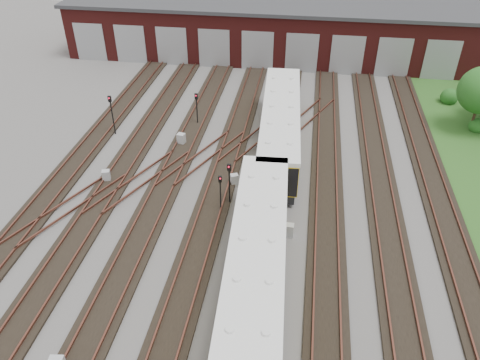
# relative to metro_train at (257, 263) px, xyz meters

# --- Properties ---
(ground) EXTENTS (120.00, 120.00, 0.00)m
(ground) POSITION_rel_metro_train_xyz_m (-2.00, -0.79, -2.09)
(ground) COLOR #4C4946
(ground) RESTS_ON ground
(track_network) EXTENTS (30.40, 70.00, 0.33)m
(track_network) POSITION_rel_metro_train_xyz_m (-2.17, -0.20, -1.99)
(track_network) COLOR black
(track_network) RESTS_ON ground
(maintenance_shed) EXTENTS (51.00, 12.50, 6.35)m
(maintenance_shed) POSITION_rel_metro_train_xyz_m (-2.01, 39.18, 1.11)
(maintenance_shed) COLOR #4F1513
(maintenance_shed) RESTS_ON ground
(metro_train) EXTENTS (3.86, 48.80, 3.44)m
(metro_train) POSITION_rel_metro_train_xyz_m (0.00, 0.00, 0.00)
(metro_train) COLOR black
(metro_train) RESTS_ON ground
(signal_mast_0) EXTENTS (0.27, 0.26, 3.66)m
(signal_mast_0) POSITION_rel_metro_train_xyz_m (-14.65, 16.15, 0.23)
(signal_mast_0) COLOR black
(signal_mast_0) RESTS_ON ground
(signal_mast_1) EXTENTS (0.28, 0.26, 3.36)m
(signal_mast_1) POSITION_rel_metro_train_xyz_m (-2.85, 7.65, 0.05)
(signal_mast_1) COLOR black
(signal_mast_1) RESTS_ON ground
(signal_mast_2) EXTENTS (0.28, 0.26, 3.06)m
(signal_mast_2) POSITION_rel_metro_train_xyz_m (-7.79, 19.02, -0.12)
(signal_mast_2) COLOR black
(signal_mast_2) RESTS_ON ground
(signal_mast_3) EXTENTS (0.27, 0.26, 2.91)m
(signal_mast_3) POSITION_rel_metro_train_xyz_m (-3.32, 6.79, -0.23)
(signal_mast_3) COLOR black
(signal_mast_3) RESTS_ON ground
(relay_cabinet_1) EXTENTS (0.69, 0.63, 0.96)m
(relay_cabinet_1) POSITION_rel_metro_train_xyz_m (-12.55, 8.98, -1.61)
(relay_cabinet_1) COLOR #A7AAAC
(relay_cabinet_1) RESTS_ON ground
(relay_cabinet_2) EXTENTS (0.71, 0.63, 1.03)m
(relay_cabinet_2) POSITION_rel_metro_train_xyz_m (-8.33, 15.21, -1.58)
(relay_cabinet_2) COLOR #A7AAAC
(relay_cabinet_2) RESTS_ON ground
(relay_cabinet_3) EXTENTS (0.68, 0.64, 0.91)m
(relay_cabinet_3) POSITION_rel_metro_train_xyz_m (-2.89, 10.00, -1.64)
(relay_cabinet_3) COLOR #A7AAAC
(relay_cabinet_3) RESTS_ON ground
(relay_cabinet_4) EXTENTS (0.58, 0.49, 0.94)m
(relay_cabinet_4) POSITION_rel_metro_train_xyz_m (1.56, 4.85, -1.62)
(relay_cabinet_4) COLOR #A7AAAC
(relay_cabinet_4) RESTS_ON ground
(bush_1) EXTENTS (1.42, 1.42, 1.42)m
(bush_1) POSITION_rel_metro_train_xyz_m (17.27, 21.57, -1.39)
(bush_1) COLOR #184B15
(bush_1) RESTS_ON ground
(bush_2) EXTENTS (1.72, 1.72, 1.72)m
(bush_2) POSITION_rel_metro_train_xyz_m (16.04, 27.29, -1.24)
(bush_2) COLOR #184B15
(bush_2) RESTS_ON ground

